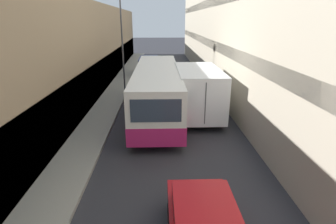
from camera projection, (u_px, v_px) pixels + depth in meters
ground_plane at (168, 111)px, 16.85m from camera, size 150.00×150.00×0.00m
sidewalk_left at (105, 111)px, 16.71m from camera, size 1.84×60.00×0.15m
building_left_shopfront at (67, 64)px, 15.65m from camera, size 2.40×60.00×6.82m
bus at (157, 89)px, 16.09m from camera, size 2.59×11.23×2.86m
box_truck at (196, 88)px, 16.21m from camera, size 2.44×7.32×2.91m
panel_van at (149, 65)px, 27.44m from camera, size 1.91×4.22×1.89m
street_lamp at (121, 24)px, 19.80m from camera, size 0.36×0.80×7.50m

